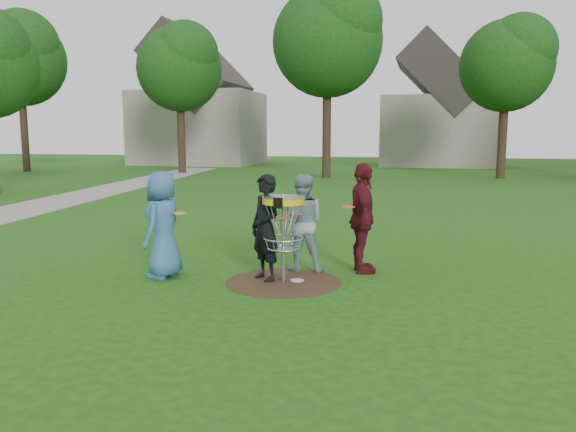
% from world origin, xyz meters
% --- Properties ---
extents(ground, '(100.00, 100.00, 0.00)m').
position_xyz_m(ground, '(0.00, 0.00, 0.00)').
color(ground, '#19470F').
rests_on(ground, ground).
extents(dirt_patch, '(1.80, 1.80, 0.01)m').
position_xyz_m(dirt_patch, '(0.00, 0.00, 0.00)').
color(dirt_patch, '#47331E').
rests_on(dirt_patch, ground).
extents(concrete_path, '(7.75, 39.92, 0.02)m').
position_xyz_m(concrete_path, '(-10.00, 8.00, 0.01)').
color(concrete_path, '#9E9E99').
rests_on(concrete_path, ground).
extents(player_blue, '(0.60, 0.87, 1.71)m').
position_xyz_m(player_blue, '(-1.95, -0.11, 0.85)').
color(player_blue, '#315B88').
rests_on(player_blue, ground).
extents(player_black, '(0.72, 0.70, 1.67)m').
position_xyz_m(player_black, '(-0.31, 0.07, 0.83)').
color(player_black, black).
rests_on(player_black, ground).
extents(player_grey, '(0.89, 0.74, 1.64)m').
position_xyz_m(player_grey, '(0.11, 0.83, 0.82)').
color(player_grey, '#79969C').
rests_on(player_grey, ground).
extents(player_maroon, '(0.72, 1.15, 1.82)m').
position_xyz_m(player_maroon, '(1.11, 0.94, 0.91)').
color(player_maroon, '#4E1119').
rests_on(player_maroon, ground).
extents(disc_on_grass, '(0.22, 0.22, 0.02)m').
position_xyz_m(disc_on_grass, '(0.19, 0.12, 0.01)').
color(disc_on_grass, silver).
rests_on(disc_on_grass, ground).
extents(disc_golf_basket, '(0.66, 0.67, 1.38)m').
position_xyz_m(disc_golf_basket, '(0.00, -0.00, 1.02)').
color(disc_golf_basket, '#9EA0A5').
rests_on(disc_golf_basket, ground).
extents(held_discs, '(2.79, 1.08, 0.13)m').
position_xyz_m(held_discs, '(-0.19, 0.31, 1.05)').
color(held_discs, orange).
rests_on(held_discs, ground).
extents(tree_row, '(51.20, 17.42, 9.90)m').
position_xyz_m(tree_row, '(0.44, 20.67, 6.21)').
color(tree_row, '#38281C').
rests_on(tree_row, ground).
extents(house_row, '(44.50, 10.65, 11.62)m').
position_xyz_m(house_row, '(4.78, 33.07, 4.14)').
color(house_row, gray).
rests_on(house_row, ground).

